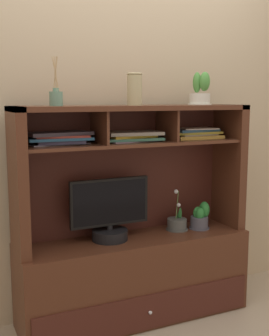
% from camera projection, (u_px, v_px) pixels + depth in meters
% --- Properties ---
extents(floor_plane, '(6.00, 6.00, 0.02)m').
position_uv_depth(floor_plane, '(134.00, 317.00, 2.94)').
color(floor_plane, tan).
rests_on(floor_plane, ground).
extents(back_wall, '(6.00, 0.02, 2.80)m').
position_uv_depth(back_wall, '(119.00, 103.00, 2.94)').
color(back_wall, tan).
rests_on(back_wall, ground).
extents(media_console, '(1.51, 0.46, 1.39)m').
position_uv_depth(media_console, '(134.00, 255.00, 2.88)').
color(media_console, '#4C2818').
rests_on(media_console, ground).
extents(tv_monitor, '(0.51, 0.23, 0.39)m').
position_uv_depth(tv_monitor, '(110.00, 215.00, 2.77)').
color(tv_monitor, black).
rests_on(tv_monitor, media_console).
extents(potted_orchid, '(0.15, 0.15, 0.28)m').
position_uv_depth(potted_orchid, '(177.00, 224.00, 3.01)').
color(potted_orchid, '#4A4E4B').
rests_on(potted_orchid, media_console).
extents(potted_fern, '(0.15, 0.14, 0.18)m').
position_uv_depth(potted_fern, '(200.00, 218.00, 3.03)').
color(potted_fern, '#4A4B58').
rests_on(potted_fern, media_console).
extents(magazine_stack_left, '(0.38, 0.26, 0.06)m').
position_uv_depth(magazine_stack_left, '(132.00, 136.00, 2.79)').
color(magazine_stack_left, slate).
rests_on(magazine_stack_left, media_console).
extents(magazine_stack_centre, '(0.36, 0.21, 0.07)m').
position_uv_depth(magazine_stack_centre, '(195.00, 134.00, 2.99)').
color(magazine_stack_centre, gold).
rests_on(magazine_stack_centre, media_console).
extents(magazine_stack_right, '(0.39, 0.25, 0.08)m').
position_uv_depth(magazine_stack_right, '(59.00, 138.00, 2.60)').
color(magazine_stack_right, '#605965').
rests_on(magazine_stack_right, media_console).
extents(diffuser_bottle, '(0.08, 0.08, 0.28)m').
position_uv_depth(diffuser_bottle, '(56.00, 98.00, 2.52)').
color(diffuser_bottle, slate).
rests_on(diffuser_bottle, media_console).
extents(potted_succulent, '(0.16, 0.16, 0.21)m').
position_uv_depth(potted_succulent, '(200.00, 91.00, 2.93)').
color(potted_succulent, silver).
rests_on(potted_succulent, media_console).
extents(ceramic_vase, '(0.10, 0.10, 0.20)m').
position_uv_depth(ceramic_vase, '(135.00, 89.00, 2.70)').
color(ceramic_vase, tan).
rests_on(ceramic_vase, media_console).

